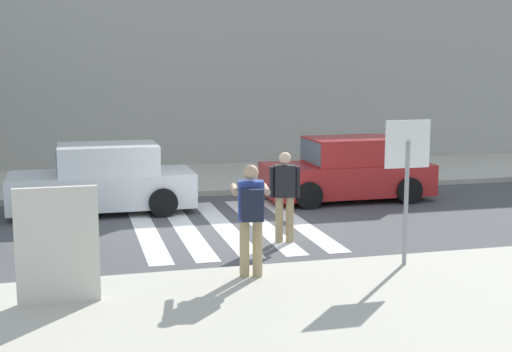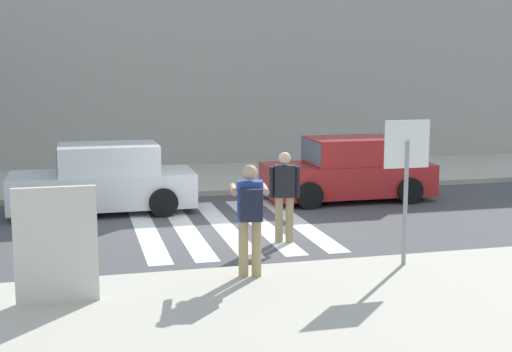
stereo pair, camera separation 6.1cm
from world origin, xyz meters
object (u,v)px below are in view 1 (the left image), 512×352
object	(u,v)px
photographer_with_backpack	(251,211)
pedestrian_crossing	(285,192)
stop_sign	(407,160)
parked_car_white	(104,181)
advertising_board	(57,245)
parked_car_red	(348,171)

from	to	relation	value
photographer_with_backpack	pedestrian_crossing	size ratio (longest dim) A/B	1.00
stop_sign	parked_car_white	world-z (taller)	stop_sign
advertising_board	stop_sign	bearing A→B (deg)	5.76
parked_car_white	parked_car_red	xyz separation A→B (m)	(5.93, 0.00, 0.00)
pedestrian_crossing	parked_car_red	bearing A→B (deg)	53.19
advertising_board	parked_car_white	bearing A→B (deg)	82.19
pedestrian_crossing	parked_car_white	world-z (taller)	pedestrian_crossing
parked_car_white	parked_car_red	world-z (taller)	same
parked_car_white	stop_sign	bearing A→B (deg)	-53.51
stop_sign	photographer_with_backpack	xyz separation A→B (m)	(-2.57, -0.06, -0.67)
photographer_with_backpack	parked_car_white	xyz separation A→B (m)	(-1.91, 6.12, -0.44)
photographer_with_backpack	parked_car_white	size ratio (longest dim) A/B	0.42
advertising_board	pedestrian_crossing	bearing A→B (deg)	35.50
pedestrian_crossing	parked_car_white	bearing A→B (deg)	130.65
stop_sign	advertising_board	distance (m)	5.48
parked_car_red	advertising_board	size ratio (longest dim) A/B	2.56
photographer_with_backpack	advertising_board	distance (m)	2.86
stop_sign	parked_car_red	size ratio (longest dim) A/B	0.57
parked_car_red	pedestrian_crossing	bearing A→B (deg)	-126.81
stop_sign	parked_car_red	world-z (taller)	stop_sign
stop_sign	advertising_board	world-z (taller)	stop_sign
stop_sign	parked_car_red	xyz separation A→B (m)	(1.45, 6.05, -1.11)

